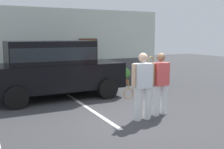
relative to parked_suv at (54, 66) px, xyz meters
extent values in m
plane|color=#38383A|center=(1.28, -3.33, -1.15)|extent=(40.00, 40.00, 0.00)
cube|color=silver|center=(0.57, -1.83, -1.14)|extent=(0.12, 4.40, 0.01)
cube|color=silver|center=(1.28, 2.59, 0.58)|extent=(9.48, 0.30, 3.44)
cube|color=#4C4C51|center=(1.28, 2.39, -0.60)|extent=(7.96, 0.10, 1.10)
cube|color=brown|center=(2.23, 2.37, -0.10)|extent=(0.90, 0.06, 2.10)
cube|color=black|center=(0.11, 0.00, -0.35)|extent=(4.62, 1.95, 0.90)
cube|color=black|center=(-0.14, 0.00, 0.50)|extent=(2.92, 1.79, 0.80)
cube|color=black|center=(-0.14, 0.00, 0.48)|extent=(2.86, 1.81, 0.44)
cylinder|color=black|center=(1.65, 0.97, -0.79)|extent=(0.72, 0.27, 0.72)
cylinder|color=black|center=(1.67, -0.93, -0.79)|extent=(0.72, 0.27, 0.72)
cylinder|color=black|center=(-1.45, 0.93, -0.79)|extent=(0.72, 0.27, 0.72)
cylinder|color=black|center=(-1.43, -0.97, -0.79)|extent=(0.72, 0.27, 0.72)
cylinder|color=white|center=(1.60, -3.55, -0.71)|extent=(0.20, 0.20, 0.87)
cylinder|color=white|center=(1.31, -3.55, -0.71)|extent=(0.20, 0.20, 0.87)
cube|color=silver|center=(1.45, -3.55, 0.05)|extent=(0.44, 0.28, 0.65)
sphere|color=beige|center=(1.45, -3.55, 0.52)|extent=(0.24, 0.24, 0.24)
cylinder|color=beige|center=(1.73, -3.55, 0.07)|extent=(0.11, 0.11, 0.59)
cylinder|color=beige|center=(1.18, -3.55, 0.07)|extent=(0.11, 0.11, 0.59)
torus|color=olive|center=(1.05, -3.50, -0.41)|extent=(0.37, 0.02, 0.37)
cylinder|color=olive|center=(1.05, -3.50, -0.17)|extent=(0.03, 0.03, 0.20)
cylinder|color=white|center=(2.29, -3.37, -0.72)|extent=(0.20, 0.20, 0.85)
cylinder|color=white|center=(2.01, -3.40, -0.72)|extent=(0.20, 0.20, 0.85)
cube|color=#E04C4C|center=(2.15, -3.39, 0.02)|extent=(0.46, 0.31, 0.63)
sphere|color=#8C6647|center=(2.15, -3.39, 0.49)|extent=(0.24, 0.24, 0.24)
cylinder|color=#8C6647|center=(2.42, -3.36, 0.05)|extent=(0.11, 0.11, 0.58)
cylinder|color=#8C6647|center=(1.88, -3.42, 0.05)|extent=(0.11, 0.11, 0.58)
torus|color=olive|center=(1.83, -3.37, 0.39)|extent=(0.28, 0.14, 0.29)
cylinder|color=olive|center=(1.83, -3.37, 0.15)|extent=(0.03, 0.03, 0.20)
cylinder|color=#9E5638|center=(3.67, 1.49, -1.03)|extent=(0.38, 0.38, 0.23)
sphere|color=#4C8C38|center=(3.67, 1.49, -0.67)|extent=(0.58, 0.58, 0.58)
camera|label=1|loc=(-2.39, -9.53, 1.09)|focal=43.57mm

